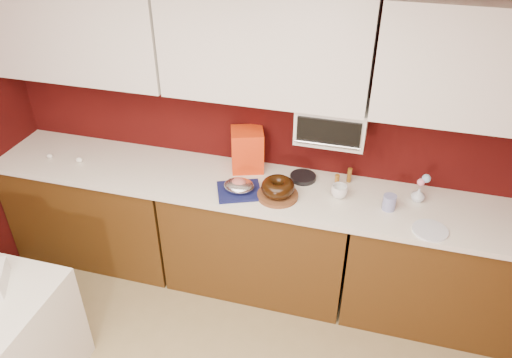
{
  "coord_description": "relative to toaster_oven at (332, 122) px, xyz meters",
  "views": [
    {
      "loc": [
        0.75,
        -0.83,
        2.85
      ],
      "look_at": [
        0.01,
        1.84,
        1.02
      ],
      "focal_mm": 35.0,
      "sensor_mm": 36.0,
      "label": 1
    }
  ],
  "objects": [
    {
      "name": "upper_cabinet_left",
      "position": [
        -1.78,
        -0.02,
        0.48
      ],
      "size": [
        1.31,
        0.33,
        0.7
      ],
      "primitive_type": "cube",
      "color": "white",
      "rests_on": "wall_back"
    },
    {
      "name": "egg_left",
      "position": [
        -2.07,
        -0.23,
        -0.46
      ],
      "size": [
        0.05,
        0.04,
        0.04
      ],
      "primitive_type": "ellipsoid",
      "rotation": [
        0.0,
        0.0,
        -0.02
      ],
      "color": "silver",
      "rests_on": "countertop"
    },
    {
      "name": "blue_jar",
      "position": [
        0.43,
        -0.2,
        -0.42
      ],
      "size": [
        0.09,
        0.09,
        0.1
      ],
      "primitive_type": "cylinder",
      "rotation": [
        0.0,
        0.0,
        -0.04
      ],
      "color": "navy",
      "rests_on": "countertop"
    },
    {
      "name": "navy_towel",
      "position": [
        -0.56,
        -0.28,
        -0.46
      ],
      "size": [
        0.36,
        0.34,
        0.02
      ],
      "primitive_type": "cube",
      "rotation": [
        0.0,
        0.0,
        0.4
      ],
      "color": "#131749",
      "rests_on": "countertop"
    },
    {
      "name": "amber_bottle_tall",
      "position": [
        0.15,
        0.05,
        -0.42
      ],
      "size": [
        0.04,
        0.04,
        0.11
      ],
      "primitive_type": "cylinder",
      "rotation": [
        0.0,
        0.0,
        -0.3
      ],
      "color": "brown",
      "rests_on": "countertop"
    },
    {
      "name": "foil_ham_nest",
      "position": [
        -0.56,
        -0.28,
        -0.42
      ],
      "size": [
        0.26,
        0.24,
        0.08
      ],
      "primitive_type": "ellipsoid",
      "rotation": [
        0.0,
        0.0,
        0.39
      ],
      "color": "silver",
      "rests_on": "navy_towel"
    },
    {
      "name": "flower_pink",
      "position": [
        0.62,
        -0.06,
        -0.33
      ],
      "size": [
        0.05,
        0.05,
        0.05
      ],
      "primitive_type": "sphere",
      "color": "pink",
      "rests_on": "flower_vase"
    },
    {
      "name": "bundt_cake",
      "position": [
        -0.29,
        -0.26,
        -0.39
      ],
      "size": [
        0.29,
        0.29,
        0.09
      ],
      "primitive_type": "torus",
      "rotation": [
        0.0,
        0.0,
        0.4
      ],
      "color": "black",
      "rests_on": "cake_base"
    },
    {
      "name": "base_cabinet_center",
      "position": [
        -0.45,
        -0.17,
        -0.95
      ],
      "size": [
        1.31,
        0.58,
        0.86
      ],
      "primitive_type": "cube",
      "color": "#4A2D0E",
      "rests_on": "floor"
    },
    {
      "name": "upper_cabinet_center",
      "position": [
        -0.45,
        -0.02,
        0.48
      ],
      "size": [
        1.31,
        0.33,
        0.7
      ],
      "primitive_type": "cube",
      "color": "white",
      "rests_on": "wall_back"
    },
    {
      "name": "pandoro_box",
      "position": [
        -0.59,
        0.04,
        -0.32
      ],
      "size": [
        0.28,
        0.27,
        0.31
      ],
      "primitive_type": "cube",
      "rotation": [
        0.0,
        0.0,
        0.34
      ],
      "color": "red",
      "rests_on": "countertop"
    },
    {
      "name": "toaster_oven_handle",
      "position": [
        0.0,
        -0.18,
        -0.07
      ],
      "size": [
        0.42,
        0.02,
        0.02
      ],
      "primitive_type": "cylinder",
      "rotation": [
        0.0,
        1.57,
        0.0
      ],
      "color": "silver",
      "rests_on": "toaster_oven"
    },
    {
      "name": "flower_vase",
      "position": [
        0.62,
        -0.06,
        -0.42
      ],
      "size": [
        0.07,
        0.07,
        0.11
      ],
      "primitive_type": "imported",
      "rotation": [
        0.0,
        0.0,
        -0.01
      ],
      "color": "silver",
      "rests_on": "countertop"
    },
    {
      "name": "egg_right",
      "position": [
        -1.82,
        -0.22,
        -0.45
      ],
      "size": [
        0.06,
        0.05,
        0.04
      ],
      "primitive_type": "ellipsoid",
      "rotation": [
        0.0,
        0.0,
        -0.08
      ],
      "color": "white",
      "rests_on": "countertop"
    },
    {
      "name": "dark_pan",
      "position": [
        -0.17,
        -0.0,
        -0.46
      ],
      "size": [
        0.22,
        0.22,
        0.03
      ],
      "primitive_type": "cylinder",
      "rotation": [
        0.0,
        0.0,
        -0.25
      ],
      "color": "black",
      "rests_on": "countertop"
    },
    {
      "name": "toaster_oven_door",
      "position": [
        0.0,
        -0.16,
        0.0
      ],
      "size": [
        0.4,
        0.02,
        0.18
      ],
      "primitive_type": "cube",
      "color": "black",
      "rests_on": "toaster_oven"
    },
    {
      "name": "wall_back",
      "position": [
        -0.45,
        0.15,
        -0.12
      ],
      "size": [
        4.0,
        0.02,
        2.5
      ],
      "primitive_type": "cube",
      "color": "#3B0908",
      "rests_on": "floor"
    },
    {
      "name": "upper_cabinet_right",
      "position": [
        0.88,
        -0.02,
        0.48
      ],
      "size": [
        1.31,
        0.33,
        0.7
      ],
      "primitive_type": "cube",
      "color": "white",
      "rests_on": "wall_back"
    },
    {
      "name": "toaster_oven",
      "position": [
        0.0,
        0.0,
        0.0
      ],
      "size": [
        0.45,
        0.3,
        0.25
      ],
      "primitive_type": "cube",
      "color": "white",
      "rests_on": "upper_cabinet_center"
    },
    {
      "name": "china_plate",
      "position": [
        0.69,
        -0.36,
        -0.47
      ],
      "size": [
        0.26,
        0.26,
        0.01
      ],
      "primitive_type": "cylinder",
      "rotation": [
        0.0,
        0.0,
        -0.25
      ],
      "color": "white",
      "rests_on": "countertop"
    },
    {
      "name": "base_cabinet_left",
      "position": [
        -1.78,
        -0.17,
        -0.95
      ],
      "size": [
        1.31,
        0.58,
        0.86
      ],
      "primitive_type": "cube",
      "color": "#4A2D0E",
      "rests_on": "floor"
    },
    {
      "name": "countertop",
      "position": [
        -0.45,
        -0.17,
        -0.49
      ],
      "size": [
        4.0,
        0.62,
        0.04
      ],
      "primitive_type": "cube",
      "color": "white",
      "rests_on": "base_cabinet_center"
    },
    {
      "name": "coffee_mug",
      "position": [
        0.11,
        -0.15,
        -0.42
      ],
      "size": [
        0.13,
        0.13,
        0.11
      ],
      "primitive_type": "imported",
      "rotation": [
        0.0,
        0.0,
        0.52
      ],
      "color": "white",
      "rests_on": "countertop"
    },
    {
      "name": "flower_blue",
      "position": [
        0.65,
        -0.04,
        -0.3
      ],
      "size": [
        0.06,
        0.06,
        0.06
      ],
      "primitive_type": "sphere",
      "color": "#89B8DC",
      "rests_on": "flower_vase"
    },
    {
      "name": "base_cabinet_right",
      "position": [
        0.88,
        -0.17,
        -0.95
      ],
      "size": [
        1.31,
        0.58,
        0.86
      ],
      "primitive_type": "cube",
      "color": "#4A2D0E",
      "rests_on": "floor"
    },
    {
      "name": "ceiling",
      "position": [
        -0.45,
        -2.1,
        1.12
      ],
      "size": [
        4.0,
        4.5,
        0.02
      ],
      "primitive_type": "cube",
      "color": "white",
      "rests_on": "wall_back"
    },
    {
      "name": "amber_bottle",
      "position": [
        0.07,
        -0.03,
        -0.43
      ],
      "size": [
        0.04,
        0.04,
        0.09
      ],
      "primitive_type": "cylinder",
      "rotation": [
        0.0,
        0.0,
        0.37
      ],
      "color": "#955C1B",
      "rests_on": "countertop"
    },
    {
      "name": "roasted_ham",
      "position": [
        -0.56,
        -0.28,
        -0.4
      ],
      "size": [
        0.11,
        0.1,
        0.07
      ],
      "primitive_type": "ellipsoid",
      "rotation": [
        0.0,
        0.0,
        -0.13
      ],
      "color": "#C16258",
      "rests_on": "foil_ham_nest"
    },
    {
      "name": "cake_base",
      "position": [
        -0.29,
        -0.26,
        -0.46
      ],
      "size": [
        0.33,
        0.33,
        0.03
      ],
      "primitive_type": "cylinder",
      "rotation": [
        0.0,
        0.0,
        -0.24
      ],
      "color": "brown",
      "rests_on": "countertop"
    }
  ]
}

